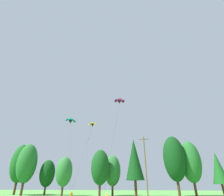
{
  "coord_description": "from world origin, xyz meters",
  "views": [
    {
      "loc": [
        6.73,
        -2.42,
        2.42
      ],
      "look_at": [
        2.71,
        23.06,
        15.14
      ],
      "focal_mm": 28.62,
      "sensor_mm": 36.0,
      "label": 1
    }
  ],
  "objects": [
    {
      "name": "treeline_tree_e",
      "position": [
        -4.51,
        48.17,
        7.0
      ],
      "size": [
        4.92,
        4.92,
        11.56
      ],
      "color": "#472D19",
      "rests_on": "ground_plane"
    },
    {
      "name": "treeline_tree_i",
      "position": [
        20.23,
        52.9,
        8.5
      ],
      "size": [
        5.59,
        5.59,
        14.04
      ],
      "color": "#472D19",
      "rests_on": "ground_plane"
    },
    {
      "name": "kite_flyer_near",
      "position": [
        -4.84,
        28.81,
        0.99
      ],
      "size": [
        0.31,
        0.59,
        1.69
      ],
      "color": "navy",
      "rests_on": "ground_plane"
    },
    {
      "name": "treeline_tree_j",
      "position": [
        26.98,
        52.83,
        6.77
      ],
      "size": [
        3.98,
        3.98,
        10.8
      ],
      "color": "#472D19",
      "rests_on": "ground_plane"
    },
    {
      "name": "treeline_tree_h",
      "position": [
        15.77,
        51.46,
        9.31
      ],
      "size": [
        5.95,
        5.95,
        15.37
      ],
      "color": "#472D19",
      "rests_on": "ground_plane"
    },
    {
      "name": "utility_pole",
      "position": [
        7.53,
        39.61,
        6.64
      ],
      "size": [
        2.2,
        0.26,
        12.73
      ],
      "color": "brown",
      "rests_on": "ground_plane"
    },
    {
      "name": "parafoil_kite_mid_magenta",
      "position": [
        2.24,
        38.09,
        21.64
      ],
      "size": [
        2.81,
        17.24,
        20.79
      ],
      "color": "#D12893"
    },
    {
      "name": "treeline_tree_c",
      "position": [
        -21.11,
        51.07,
        5.75
      ],
      "size": [
        4.36,
        4.36,
        9.49
      ],
      "color": "#472D19",
      "rests_on": "ground_plane"
    },
    {
      "name": "treeline_tree_d",
      "position": [
        -15.06,
        49.08,
        6.07
      ],
      "size": [
        4.51,
        4.51,
        10.02
      ],
      "color": "#472D19",
      "rests_on": "ground_plane"
    },
    {
      "name": "treeline_tree_a",
      "position": [
        -31.45,
        52.33,
        8.9
      ],
      "size": [
        5.77,
        5.77,
        14.69
      ],
      "color": "#472D19",
      "rests_on": "ground_plane"
    },
    {
      "name": "treeline_tree_g",
      "position": [
        4.8,
        48.47,
        8.96
      ],
      "size": [
        4.75,
        4.75,
        14.3
      ],
      "color": "#472D19",
      "rests_on": "ground_plane"
    },
    {
      "name": "parafoil_kite_far_teal",
      "position": [
        -10.8,
        39.56,
        17.62
      ],
      "size": [
        7.11,
        12.01,
        17.13
      ],
      "color": "teal"
    },
    {
      "name": "treeline_tree_f",
      "position": [
        -1.79,
        52.46,
        6.41
      ],
      "size": [
        4.66,
        4.66,
        10.6
      ],
      "color": "#472D19",
      "rests_on": "ground_plane"
    },
    {
      "name": "treeline_tree_b",
      "position": [
        -26.45,
        48.22,
        8.39
      ],
      "size": [
        5.54,
        5.54,
        13.86
      ],
      "color": "#472D19",
      "rests_on": "ground_plane"
    },
    {
      "name": "parafoil_kite_high_orange",
      "position": [
        -4.19,
        36.98,
        15.45
      ],
      "size": [
        2.21,
        8.54,
        14.76
      ],
      "color": "orange"
    }
  ]
}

